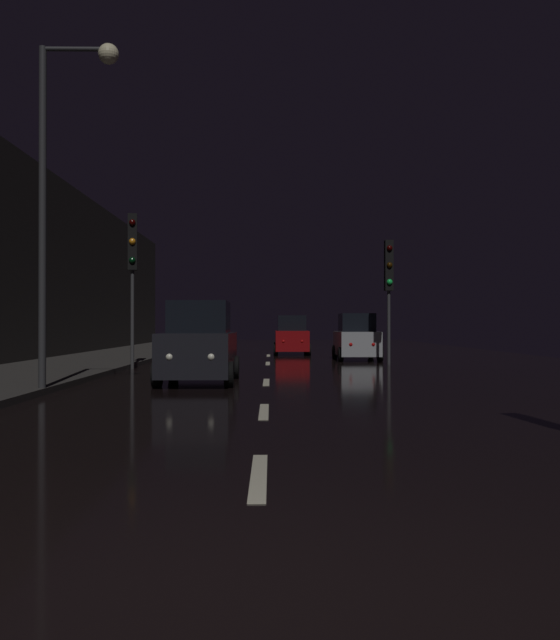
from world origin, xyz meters
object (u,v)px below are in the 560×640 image
object	(u,v)px
car_parked_right_far	(356,339)
traffic_light_far_right	(389,275)
car_distant_taillights	(292,337)
traffic_light_far_left	(132,255)
streetlamp_overhead	(64,163)
car_approaching_headlights	(199,345)

from	to	relation	value
car_parked_right_far	traffic_light_far_right	bearing A→B (deg)	-167.23
car_distant_taillights	traffic_light_far_left	bearing A→B (deg)	154.20
traffic_light_far_right	streetlamp_overhead	bearing A→B (deg)	-38.45
traffic_light_far_left	car_parked_right_far	distance (m)	10.76
traffic_light_far_right	car_parked_right_far	size ratio (longest dim) A/B	1.19
car_distant_taillights	car_parked_right_far	bearing A→B (deg)	-155.33
traffic_light_far_left	traffic_light_far_right	bearing A→B (deg)	96.50
streetlamp_overhead	traffic_light_far_right	bearing A→B (deg)	52.25
traffic_light_far_right	car_distant_taillights	size ratio (longest dim) A/B	1.20
car_approaching_headlights	car_distant_taillights	xyz separation A→B (m)	(2.90, 17.41, -0.07)
traffic_light_far_right	car_distant_taillights	world-z (taller)	traffic_light_far_right
car_approaching_headlights	car_distant_taillights	world-z (taller)	car_approaching_headlights
traffic_light_far_right	car_approaching_headlights	world-z (taller)	traffic_light_far_right
streetlamp_overhead	car_distant_taillights	size ratio (longest dim) A/B	1.93
car_parked_right_far	car_distant_taillights	bearing A→B (deg)	24.67
traffic_light_far_right	traffic_light_far_left	distance (m)	9.50
traffic_light_far_right	traffic_light_far_left	world-z (taller)	traffic_light_far_left
car_parked_right_far	car_distant_taillights	world-z (taller)	car_parked_right_far
traffic_light_far_left	car_distant_taillights	xyz separation A→B (m)	(5.72, 11.83, -2.94)
traffic_light_far_left	streetlamp_overhead	xyz separation A→B (m)	(0.24, -8.81, 1.11)
traffic_light_far_left	car_distant_taillights	distance (m)	13.46
car_distant_taillights	car_approaching_headlights	bearing A→B (deg)	170.54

